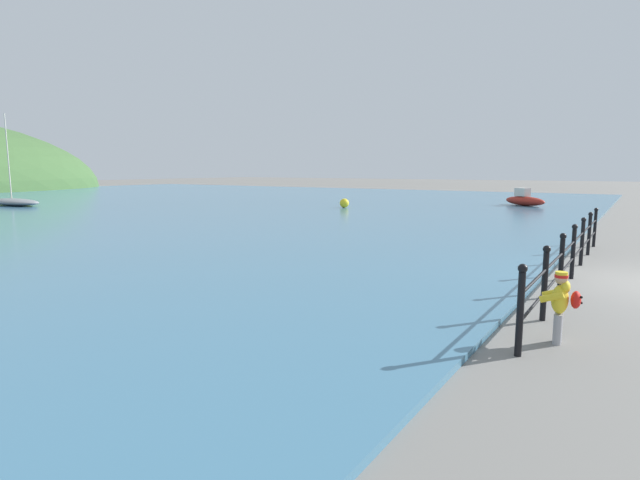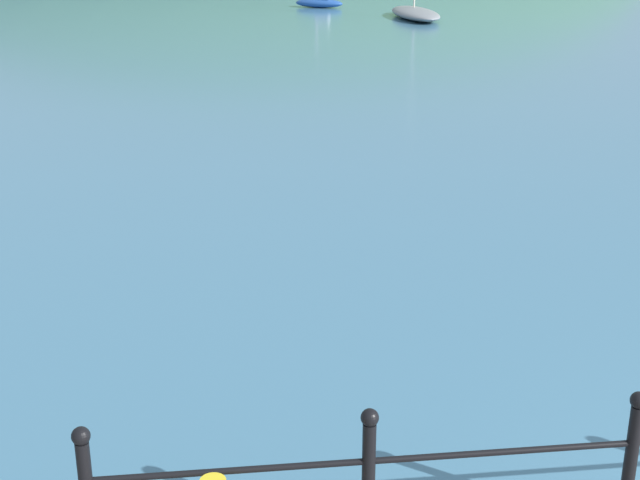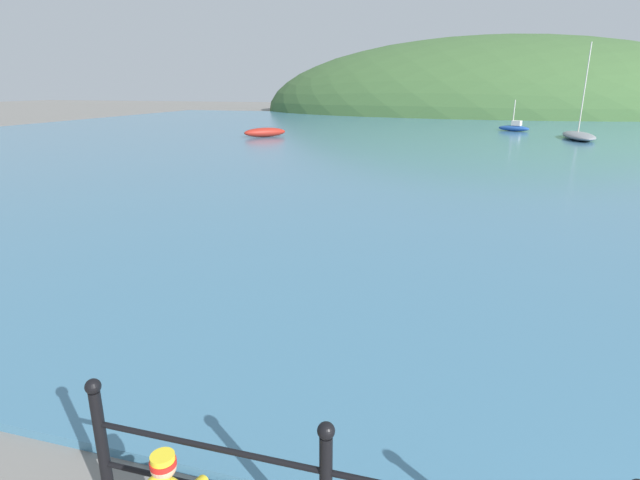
{
  "view_description": "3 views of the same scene",
  "coord_description": "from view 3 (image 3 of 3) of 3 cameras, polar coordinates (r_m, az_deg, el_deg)",
  "views": [
    {
      "loc": [
        -12.26,
        0.28,
        2.39
      ],
      "look_at": [
        -5.17,
        4.9,
        1.18
      ],
      "focal_mm": 28.0,
      "sensor_mm": 36.0,
      "label": 1
    },
    {
      "loc": [
        -4.82,
        -3.39,
        4.18
      ],
      "look_at": [
        -3.75,
        5.54,
        0.88
      ],
      "focal_mm": 50.0,
      "sensor_mm": 36.0,
      "label": 2
    },
    {
      "loc": [
        -3.19,
        -1.14,
        3.3
      ],
      "look_at": [
        -5.24,
        5.96,
        1.01
      ],
      "focal_mm": 28.0,
      "sensor_mm": 36.0,
      "label": 3
    }
  ],
  "objects": [
    {
      "name": "water",
      "position": [
        33.45,
        21.84,
        10.45
      ],
      "size": [
        80.0,
        60.0,
        0.1
      ],
      "primitive_type": "cube",
      "color": "teal",
      "rests_on": "ground"
    },
    {
      "name": "far_hillside",
      "position": [
        68.85,
        19.26,
        13.56
      ],
      "size": [
        59.65,
        32.81,
        18.43
      ],
      "color": "#3D6033",
      "rests_on": "ground"
    },
    {
      "name": "boat_nearest_quay",
      "position": [
        33.43,
        -6.31,
        12.14
      ],
      "size": [
        2.61,
        2.51,
        0.59
      ],
      "color": "maroon",
      "rests_on": "water"
    },
    {
      "name": "boat_blue_hull",
      "position": [
        35.56,
        27.46,
        10.57
      ],
      "size": [
        1.82,
        4.85,
        5.7
      ],
      "color": "gray",
      "rests_on": "water"
    },
    {
      "name": "boat_mid_harbor",
      "position": [
        40.13,
        21.31,
        11.89
      ],
      "size": [
        2.38,
        1.69,
        2.22
      ],
      "color": "#1E4793",
      "rests_on": "water"
    }
  ]
}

